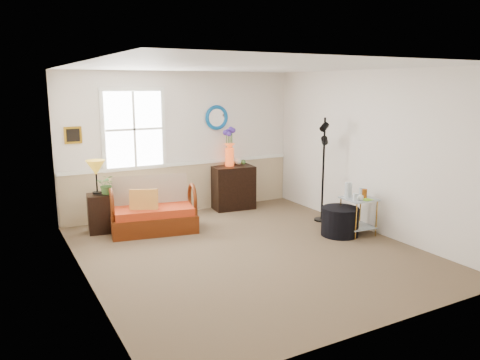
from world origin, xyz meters
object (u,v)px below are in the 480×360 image
cabinet (233,187)px  floor_lamp (323,170)px  loveseat (153,205)px  lamp_stand (99,213)px  side_table (358,216)px  ottoman (340,221)px

cabinet → floor_lamp: bearing=-50.4°
loveseat → cabinet: 1.94m
lamp_stand → side_table: 4.17m
cabinet → lamp_stand: bearing=-167.0°
ottoman → floor_lamp: bearing=71.4°
lamp_stand → cabinet: 2.63m
cabinet → floor_lamp: 1.86m
floor_lamp → cabinet: bearing=106.7°
cabinet → ottoman: size_ratio=1.41×
loveseat → floor_lamp: size_ratio=0.74×
lamp_stand → floor_lamp: bearing=-18.6°
cabinet → floor_lamp: size_ratio=0.46×
loveseat → cabinet: (1.82, 0.66, -0.03)m
floor_lamp → ottoman: (-0.26, -0.79, -0.68)m
loveseat → floor_lamp: (2.80, -0.85, 0.47)m
side_table → lamp_stand: bearing=149.7°
lamp_stand → side_table: bearing=-30.3°
loveseat → ottoman: size_ratio=2.30×
loveseat → cabinet: loveseat is taller
lamp_stand → floor_lamp: size_ratio=0.35×
side_table → ottoman: (-0.28, 0.11, -0.07)m
side_table → ottoman: bearing=159.1°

